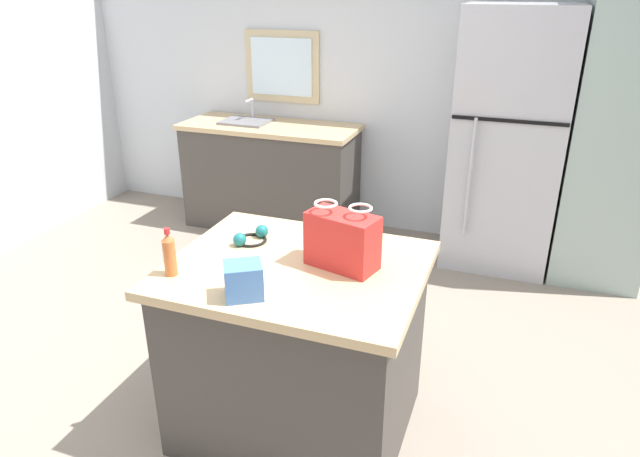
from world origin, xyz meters
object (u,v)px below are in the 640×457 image
Objects in this scene: kitchen_island at (298,348)px; small_box at (243,280)px; shopping_bag at (342,240)px; ear_defenders at (251,237)px; tall_cabinet at (619,124)px; refrigerator at (507,143)px; bottle at (170,254)px.

kitchen_island is 0.61m from small_box.
small_box is (-0.09, -0.32, 0.51)m from kitchen_island.
ear_defenders is (-0.49, 0.09, -0.10)m from shopping_bag.
ear_defenders is (-0.21, 0.47, -0.05)m from small_box.
tall_cabinet is 15.57× the size of small_box.
refrigerator reaches higher than bottle.
ear_defenders is (0.17, 0.42, -0.07)m from bottle.
shopping_bag is (-1.26, -2.17, -0.13)m from tall_cabinet.
kitchen_island is 5.21× the size of bottle.
tall_cabinet reaches higher than small_box.
refrigerator is at bearing 75.53° from shopping_bag.
shopping_bag reaches higher than ear_defenders.
bottle is at bearing -153.71° from shopping_bag.
bottle is at bearing -111.76° from ear_defenders.
tall_cabinet reaches higher than bottle.
refrigerator is 12.93× the size of small_box.
tall_cabinet is at bearing 58.81° from small_box.
tall_cabinet is at bearing 49.89° from ear_defenders.
kitchen_island is at bearing 74.57° from small_box.
kitchen_island is 2.75m from tall_cabinet.
bottle is (-0.65, -0.32, -0.03)m from shopping_bag.
refrigerator reaches higher than kitchen_island.
refrigerator is 2.24m from shopping_bag.
kitchen_island is 0.57m from ear_defenders.
shopping_bag is at bearing -10.92° from ear_defenders.
tall_cabinet is 2.52m from shopping_bag.
shopping_bag is 0.48m from small_box.
bottle is at bearing -115.95° from refrigerator.
tall_cabinet reaches higher than kitchen_island.
small_box is (-0.28, -0.38, -0.05)m from shopping_bag.
ear_defenders is (-0.30, 0.15, 0.46)m from kitchen_island.
ear_defenders is at bearing -116.76° from refrigerator.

